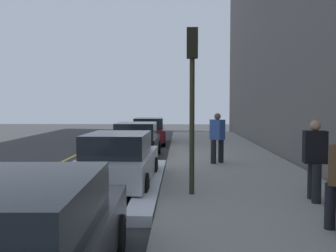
{
  "coord_description": "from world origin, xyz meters",
  "views": [
    {
      "loc": [
        -15.98,
        -1.48,
        2.29
      ],
      "look_at": [
        -1.03,
        -1.03,
        1.44
      ],
      "focal_mm": 40.88,
      "sensor_mm": 36.0,
      "label": 1
    }
  ],
  "objects_px": {
    "parked_car_silver": "(119,160)",
    "parked_car_black": "(137,140)",
    "parked_car_charcoal": "(22,245)",
    "traffic_light_pole": "(192,82)",
    "pedestrian_black_coat": "(315,158)",
    "pedestrian_blue_coat": "(217,136)",
    "parked_car_maroon": "(149,131)"
  },
  "relations": [
    {
      "from": "parked_car_silver",
      "to": "traffic_light_pole",
      "type": "relative_size",
      "value": 1.14
    },
    {
      "from": "parked_car_maroon",
      "to": "traffic_light_pole",
      "type": "height_order",
      "value": "traffic_light_pole"
    },
    {
      "from": "parked_car_silver",
      "to": "parked_car_maroon",
      "type": "height_order",
      "value": "same"
    },
    {
      "from": "pedestrian_black_coat",
      "to": "parked_car_black",
      "type": "bearing_deg",
      "value": 31.66
    },
    {
      "from": "parked_car_black",
      "to": "parked_car_maroon",
      "type": "distance_m",
      "value": 5.74
    },
    {
      "from": "parked_car_charcoal",
      "to": "pedestrian_blue_coat",
      "type": "height_order",
      "value": "pedestrian_blue_coat"
    },
    {
      "from": "parked_car_black",
      "to": "traffic_light_pole",
      "type": "bearing_deg",
      "value": -163.58
    },
    {
      "from": "parked_car_maroon",
      "to": "pedestrian_blue_coat",
      "type": "xyz_separation_m",
      "value": [
        -8.13,
        -3.14,
        0.36
      ]
    },
    {
      "from": "pedestrian_black_coat",
      "to": "traffic_light_pole",
      "type": "height_order",
      "value": "traffic_light_pole"
    },
    {
      "from": "parked_car_black",
      "to": "pedestrian_blue_coat",
      "type": "relative_size",
      "value": 2.28
    },
    {
      "from": "traffic_light_pole",
      "to": "parked_car_silver",
      "type": "bearing_deg",
      "value": 55.6
    },
    {
      "from": "traffic_light_pole",
      "to": "pedestrian_black_coat",
      "type": "bearing_deg",
      "value": -102.32
    },
    {
      "from": "parked_car_black",
      "to": "parked_car_maroon",
      "type": "height_order",
      "value": "same"
    },
    {
      "from": "parked_car_silver",
      "to": "pedestrian_blue_coat",
      "type": "bearing_deg",
      "value": -41.05
    },
    {
      "from": "pedestrian_black_coat",
      "to": "pedestrian_blue_coat",
      "type": "relative_size",
      "value": 0.98
    },
    {
      "from": "parked_car_silver",
      "to": "parked_car_charcoal",
      "type": "bearing_deg",
      "value": 179.54
    },
    {
      "from": "parked_car_maroon",
      "to": "traffic_light_pole",
      "type": "bearing_deg",
      "value": -170.98
    },
    {
      "from": "parked_car_charcoal",
      "to": "parked_car_black",
      "type": "bearing_deg",
      "value": 0.54
    },
    {
      "from": "parked_car_maroon",
      "to": "pedestrian_black_coat",
      "type": "height_order",
      "value": "pedestrian_black_coat"
    },
    {
      "from": "parked_car_charcoal",
      "to": "traffic_light_pole",
      "type": "bearing_deg",
      "value": -21.87
    },
    {
      "from": "parked_car_silver",
      "to": "parked_car_black",
      "type": "distance_m",
      "value": 5.89
    },
    {
      "from": "parked_car_silver",
      "to": "pedestrian_black_coat",
      "type": "xyz_separation_m",
      "value": [
        -1.93,
        -4.66,
        0.35
      ]
    },
    {
      "from": "parked_car_black",
      "to": "pedestrian_blue_coat",
      "type": "bearing_deg",
      "value": -126.59
    },
    {
      "from": "parked_car_maroon",
      "to": "parked_car_black",
      "type": "bearing_deg",
      "value": 179.28
    },
    {
      "from": "parked_car_black",
      "to": "parked_car_maroon",
      "type": "relative_size",
      "value": 0.89
    },
    {
      "from": "parked_car_black",
      "to": "pedestrian_black_coat",
      "type": "bearing_deg",
      "value": -148.34
    },
    {
      "from": "parked_car_charcoal",
      "to": "pedestrian_blue_coat",
      "type": "xyz_separation_m",
      "value": [
        9.87,
        -3.1,
        0.36
      ]
    },
    {
      "from": "parked_car_charcoal",
      "to": "parked_car_maroon",
      "type": "xyz_separation_m",
      "value": [
        18.0,
        0.04,
        -0.0
      ]
    },
    {
      "from": "pedestrian_black_coat",
      "to": "pedestrian_blue_coat",
      "type": "xyz_separation_m",
      "value": [
        5.44,
        1.61,
        0.02
      ]
    },
    {
      "from": "parked_car_silver",
      "to": "parked_car_black",
      "type": "height_order",
      "value": "same"
    },
    {
      "from": "parked_car_silver",
      "to": "traffic_light_pole",
      "type": "height_order",
      "value": "traffic_light_pole"
    },
    {
      "from": "parked_car_black",
      "to": "pedestrian_blue_coat",
      "type": "height_order",
      "value": "pedestrian_blue_coat"
    }
  ]
}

